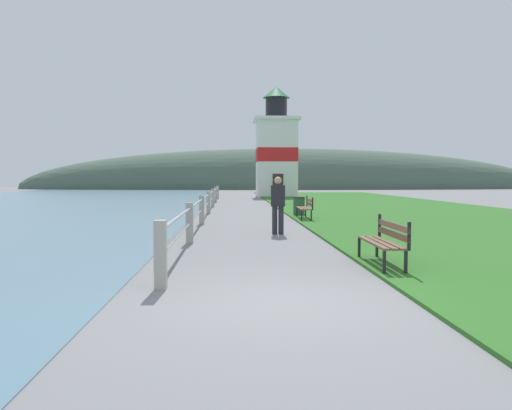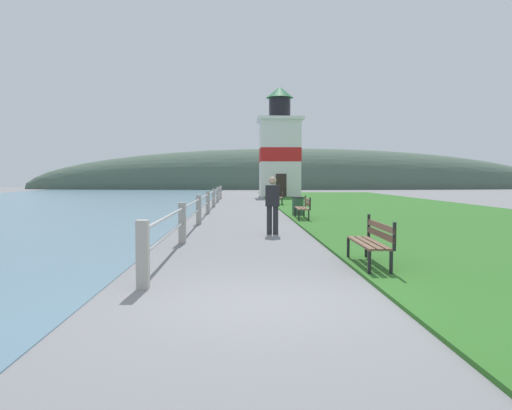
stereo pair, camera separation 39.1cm
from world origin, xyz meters
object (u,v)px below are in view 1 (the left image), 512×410
object	(u,v)px
park_bench_near	(385,239)
park_bench_far	(279,196)
park_bench_midway	(306,206)
trash_bin	(299,206)
lighthouse	(276,151)
person_strolling	(278,203)

from	to	relation	value
park_bench_near	park_bench_far	bearing A→B (deg)	-88.84
park_bench_midway	trash_bin	size ratio (longest dim) A/B	2.37
park_bench_near	park_bench_midway	xyz separation A→B (m)	(0.07, 10.46, 0.00)
lighthouse	park_bench_midway	bearing A→B (deg)	-92.36
park_bench_midway	trash_bin	world-z (taller)	park_bench_midway
park_bench_near	lighthouse	world-z (taller)	lighthouse
park_bench_midway	park_bench_far	world-z (taller)	same
person_strolling	park_bench_midway	bearing A→B (deg)	-13.08
park_bench_near	park_bench_far	world-z (taller)	same
park_bench_near	park_bench_far	xyz separation A→B (m)	(0.00, 20.89, -0.00)
park_bench_near	trash_bin	xyz separation A→B (m)	(0.08, 12.55, -0.12)
park_bench_near	person_strolling	bearing A→B (deg)	-73.64
park_bench_near	lighthouse	xyz separation A→B (m)	(1.08, 34.91, 3.50)
park_bench_far	trash_bin	world-z (taller)	park_bench_far
park_bench_far	trash_bin	size ratio (longest dim) A/B	2.02
park_bench_far	lighthouse	bearing A→B (deg)	-90.37
park_bench_midway	person_strolling	size ratio (longest dim) A/B	1.16
park_bench_near	trash_bin	world-z (taller)	park_bench_near
trash_bin	park_bench_near	bearing A→B (deg)	-90.35
park_bench_midway	lighthouse	bearing A→B (deg)	-90.18
person_strolling	trash_bin	world-z (taller)	person_strolling
lighthouse	person_strolling	bearing A→B (deg)	-95.04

